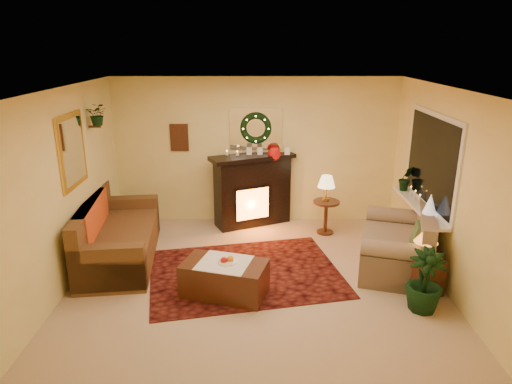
{
  "coord_description": "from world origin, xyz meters",
  "views": [
    {
      "loc": [
        -0.01,
        -5.71,
        3.12
      ],
      "look_at": [
        0.0,
        0.35,
        1.15
      ],
      "focal_mm": 32.0,
      "sensor_mm": 36.0,
      "label": 1
    }
  ],
  "objects_px": {
    "sofa": "(120,233)",
    "coffee_table": "(225,280)",
    "loveseat": "(396,240)",
    "end_table_square": "(423,273)",
    "fireplace": "(252,195)",
    "side_table_round": "(326,215)"
  },
  "relations": [
    {
      "from": "sofa",
      "to": "coffee_table",
      "type": "xyz_separation_m",
      "value": [
        1.63,
        -1.04,
        -0.22
      ]
    },
    {
      "from": "loveseat",
      "to": "coffee_table",
      "type": "bearing_deg",
      "value": -145.73
    },
    {
      "from": "side_table_round",
      "to": "coffee_table",
      "type": "distance_m",
      "value": 2.59
    },
    {
      "from": "loveseat",
      "to": "side_table_round",
      "type": "relative_size",
      "value": 2.72
    },
    {
      "from": "sofa",
      "to": "loveseat",
      "type": "bearing_deg",
      "value": -10.45
    },
    {
      "from": "loveseat",
      "to": "coffee_table",
      "type": "distance_m",
      "value": 2.57
    },
    {
      "from": "loveseat",
      "to": "end_table_square",
      "type": "height_order",
      "value": "loveseat"
    },
    {
      "from": "loveseat",
      "to": "side_table_round",
      "type": "xyz_separation_m",
      "value": [
        -0.83,
        1.26,
        -0.09
      ]
    },
    {
      "from": "sofa",
      "to": "side_table_round",
      "type": "relative_size",
      "value": 3.73
    },
    {
      "from": "sofa",
      "to": "side_table_round",
      "type": "bearing_deg",
      "value": 10.3
    },
    {
      "from": "end_table_square",
      "to": "sofa",
      "type": "bearing_deg",
      "value": 166.88
    },
    {
      "from": "sofa",
      "to": "fireplace",
      "type": "relative_size",
      "value": 1.65
    },
    {
      "from": "coffee_table",
      "to": "sofa",
      "type": "bearing_deg",
      "value": 163.72
    },
    {
      "from": "sofa",
      "to": "coffee_table",
      "type": "relative_size",
      "value": 2.04
    },
    {
      "from": "loveseat",
      "to": "side_table_round",
      "type": "height_order",
      "value": "loveseat"
    },
    {
      "from": "end_table_square",
      "to": "coffee_table",
      "type": "distance_m",
      "value": 2.59
    },
    {
      "from": "sofa",
      "to": "side_table_round",
      "type": "distance_m",
      "value": 3.39
    },
    {
      "from": "sofa",
      "to": "loveseat",
      "type": "distance_m",
      "value": 4.08
    },
    {
      "from": "fireplace",
      "to": "sofa",
      "type": "bearing_deg",
      "value": -168.03
    },
    {
      "from": "fireplace",
      "to": "coffee_table",
      "type": "height_order",
      "value": "fireplace"
    },
    {
      "from": "sofa",
      "to": "fireplace",
      "type": "height_order",
      "value": "fireplace"
    },
    {
      "from": "sofa",
      "to": "end_table_square",
      "type": "relative_size",
      "value": 4.29
    }
  ]
}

